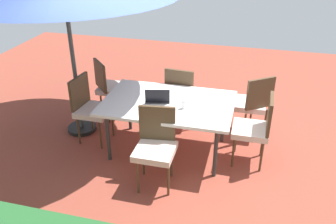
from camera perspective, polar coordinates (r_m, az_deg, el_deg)
ground_plane at (r=5.12m, az=-0.00°, el=-6.16°), size 10.00×10.00×0.02m
dining_table at (r=4.74m, az=-0.00°, el=1.07°), size 1.73×1.14×0.77m
chair_east at (r=5.20m, az=-12.40°, el=0.95°), size 0.48×0.47×0.98m
chair_southeast at (r=5.79m, az=-9.27°, el=4.20°), size 0.59×0.59×0.98m
chair_north at (r=4.23m, az=-2.00°, el=-5.15°), size 0.48×0.49×0.98m
chair_southwest at (r=5.33m, az=13.42°, el=1.56°), size 0.58×0.58×0.98m
chair_south at (r=5.48m, az=2.21°, el=3.09°), size 0.47×0.48×0.98m
chair_west at (r=4.71m, az=13.88°, el=-2.28°), size 0.46×0.46×0.98m
laptop at (r=4.70m, az=-1.67°, el=2.18°), size 0.37×0.32×0.21m
cup at (r=4.53m, az=2.57°, el=1.23°), size 0.06×0.06×0.12m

